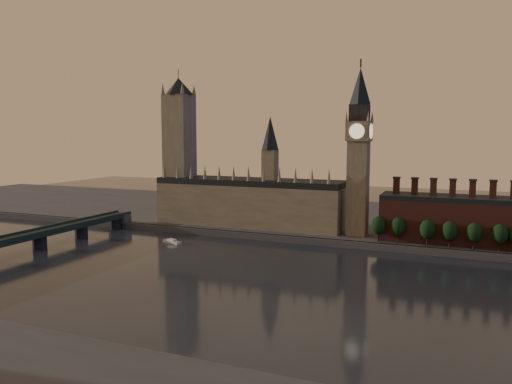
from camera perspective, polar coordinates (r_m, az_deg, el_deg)
ground at (r=217.93m, az=2.91°, el=-11.03°), size 900.00×900.00×0.00m
north_bank at (r=385.39m, az=11.99°, el=-3.13°), size 900.00×182.00×4.00m
palace_of_westminster at (r=341.28m, az=-0.66°, el=-0.89°), size 130.00×30.30×74.00m
victoria_tower at (r=364.31m, az=-8.74°, el=5.41°), size 24.00×24.00×108.00m
big_ben at (r=311.50m, az=11.66°, el=4.76°), size 15.00×15.00×107.00m
chimney_block at (r=309.32m, az=24.33°, el=-2.97°), size 110.00×25.00×37.00m
embankment_tree_0 at (r=298.49m, az=13.82°, el=-3.74°), size 8.60×8.60×14.88m
embankment_tree_1 at (r=297.43m, az=15.94°, el=-3.84°), size 8.60×8.60×14.88m
embankment_tree_2 at (r=294.48m, az=19.02°, el=-4.05°), size 8.60×8.60×14.88m
embankment_tree_3 at (r=293.75m, az=21.27°, el=-4.17°), size 8.60×8.60×14.88m
embankment_tree_4 at (r=293.81m, az=23.67°, el=-4.27°), size 8.60×8.60×14.88m
embankment_tree_5 at (r=294.80m, az=26.12°, el=-4.36°), size 8.60×8.60×14.88m
westminster_bridge at (r=302.35m, az=-26.23°, el=-5.27°), size 14.00×200.00×11.55m
river_boat at (r=310.10m, az=-9.59°, el=-5.61°), size 13.82×7.50×2.66m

